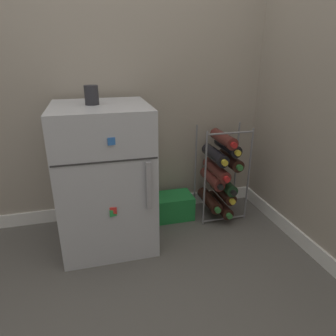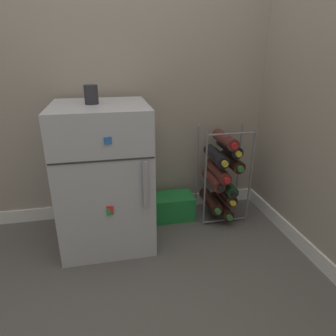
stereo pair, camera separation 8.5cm
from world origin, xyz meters
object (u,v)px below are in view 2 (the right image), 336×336
Objects in this scene: mini_fridge at (105,176)px; soda_box at (173,206)px; wine_rack at (221,175)px; fridge_top_cup at (91,95)px.

mini_fridge is 0.58m from soda_box.
soda_box is (-0.32, 0.06, -0.24)m from wine_rack.
fridge_top_cup reaches higher than wine_rack.
wine_rack is at bearing 6.83° from mini_fridge.
mini_fridge reaches higher than soda_box.
mini_fridge is 8.37× the size of fridge_top_cup.
wine_rack is 0.40m from soda_box.
mini_fridge is at bearing -173.17° from wine_rack.
soda_box is (0.44, 0.15, -0.33)m from mini_fridge.
fridge_top_cup is at bearing -163.17° from soda_box.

